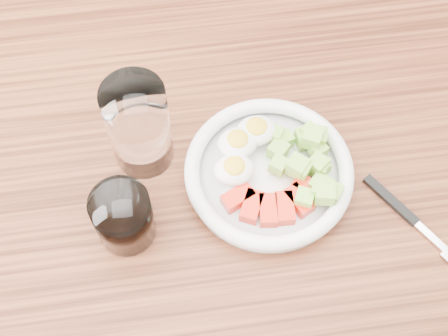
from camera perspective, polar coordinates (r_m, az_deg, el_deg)
The scene contains 6 objects.
ground at distance 1.62m, azimuth 0.41°, elevation -13.45°, with size 4.00×4.00×0.00m, color brown.
dining_table at distance 0.99m, azimuth 0.66°, elevation -3.95°, with size 1.50×0.90×0.77m.
bowl at distance 0.88m, azimuth 4.23°, elevation -0.22°, with size 0.24×0.24×0.06m.
fork at distance 0.91m, azimuth 16.24°, elevation -4.01°, with size 0.12×0.17×0.01m.
water_glass at distance 0.86m, azimuth -7.80°, elevation 3.82°, with size 0.09×0.09×0.15m, color white.
coffee_glass at distance 0.83m, azimuth -9.18°, elevation -4.47°, with size 0.08×0.08×0.09m.
Camera 1 is at (-0.07, -0.39, 1.57)m, focal length 50.00 mm.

